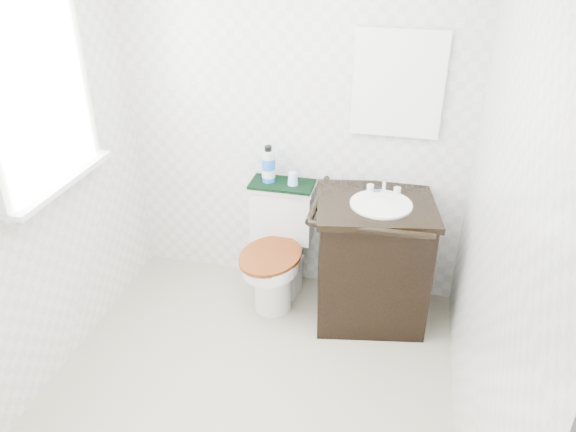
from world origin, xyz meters
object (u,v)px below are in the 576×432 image
at_px(vanity, 372,257).
at_px(trash_bin, 286,274).
at_px(cup, 293,179).
at_px(toilet, 278,252).
at_px(mouthwash_bottle, 268,165).

bearing_deg(vanity, trash_bin, 170.81).
bearing_deg(trash_bin, cup, 74.11).
relative_size(toilet, mouthwash_bottle, 3.20).
distance_m(mouthwash_bottle, cup, 0.18).
height_order(trash_bin, mouthwash_bottle, mouthwash_bottle).
bearing_deg(cup, trash_bin, -105.89).
xyz_separation_m(toilet, mouthwash_bottle, (-0.09, 0.13, 0.56)).
xyz_separation_m(toilet, vanity, (0.62, -0.07, 0.09)).
relative_size(mouthwash_bottle, cup, 2.88).
distance_m(vanity, cup, 0.70).
bearing_deg(vanity, mouthwash_bottle, 164.74).
xyz_separation_m(vanity, trash_bin, (-0.57, 0.09, -0.28)).
xyz_separation_m(vanity, cup, (-0.55, 0.18, 0.40)).
relative_size(trash_bin, cup, 3.46).
bearing_deg(vanity, cup, 161.89).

